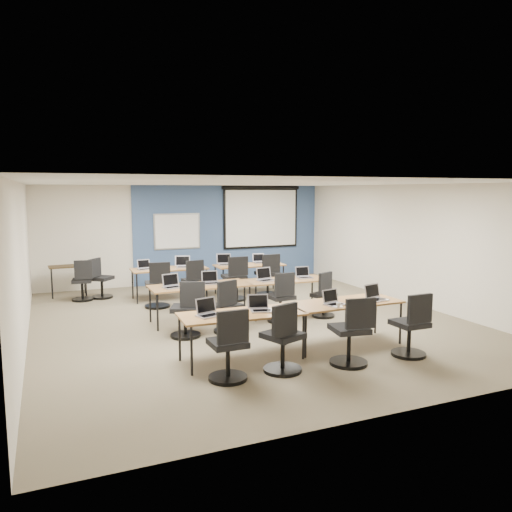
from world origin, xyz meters
name	(u,v)px	position (x,y,z in m)	size (l,w,h in m)	color
floor	(248,321)	(0.00, 0.00, 0.00)	(8.00, 9.00, 0.02)	#6B6354
ceiling	(248,183)	(0.00, 0.00, 2.70)	(8.00, 9.00, 0.02)	white
wall_back	(187,234)	(0.00, 4.50, 1.35)	(8.00, 0.04, 2.70)	beige
wall_front	(399,299)	(0.00, -4.50, 1.35)	(8.00, 0.04, 2.70)	beige
wall_left	(22,265)	(-4.00, 0.00, 1.35)	(0.04, 9.00, 2.70)	beige
wall_right	(412,244)	(4.00, 0.00, 1.35)	(0.04, 9.00, 2.70)	beige
blue_accent_panel	(230,233)	(1.25, 4.47, 1.35)	(5.50, 0.04, 2.70)	#3D5977
whiteboard	(177,231)	(-0.30, 4.43, 1.45)	(1.28, 0.03, 0.98)	#A3A8AD
projector_screen	(261,214)	(2.20, 4.41, 1.89)	(2.40, 0.10, 1.82)	black
training_table_front_left	(242,316)	(-0.96, -2.09, 0.69)	(1.87, 0.78, 0.73)	brown
training_table_front_right	(344,304)	(0.88, -2.04, 0.69)	(1.92, 0.80, 0.73)	brown
training_table_mid_left	(200,287)	(-0.90, 0.31, 0.69)	(1.94, 0.81, 0.73)	brown
training_table_mid_right	(286,282)	(0.92, 0.21, 0.68)	(1.72, 0.72, 0.73)	olive
training_table_back_left	(169,270)	(-0.95, 2.64, 0.68)	(1.76, 0.74, 0.73)	brown
training_table_back_right	(249,266)	(1.02, 2.44, 0.68)	(1.71, 0.71, 0.73)	olive
laptop_0	(208,311)	(-1.48, -2.04, 0.79)	(0.34, 0.29, 0.25)	#BBBBBB
mouse_0	(234,317)	(-1.18, -2.33, 0.74)	(0.05, 0.09, 0.03)	white
task_chair_0	(229,351)	(-1.43, -2.81, 0.42)	(0.53, 0.53, 1.01)	black
laptop_1	(260,307)	(-0.65, -2.07, 0.79)	(0.32, 0.27, 0.24)	#BABBC0
mouse_1	(282,313)	(-0.43, -2.38, 0.74)	(0.06, 0.10, 0.04)	white
task_chair_1	(283,343)	(-0.62, -2.82, 0.43)	(0.57, 0.55, 1.03)	black
laptop_2	(333,301)	(0.60, -2.14, 0.79)	(0.31, 0.26, 0.24)	silver
mouse_2	(348,305)	(0.76, -2.33, 0.74)	(0.06, 0.09, 0.03)	white
task_chair_2	(352,337)	(0.44, -2.94, 0.43)	(0.56, 0.56, 1.04)	black
laptop_3	(375,296)	(1.44, -2.13, 0.79)	(0.34, 0.29, 0.26)	#B3B2B8
mouse_3	(387,300)	(1.59, -2.26, 0.74)	(0.06, 0.09, 0.03)	white
task_chair_3	(412,330)	(1.51, -2.97, 0.42)	(0.54, 0.54, 1.01)	black
laptop_4	(172,284)	(-1.46, 0.28, 0.79)	(0.34, 0.29, 0.26)	silver
mouse_4	(187,287)	(-1.20, 0.12, 0.74)	(0.06, 0.09, 0.03)	white
task_chair_4	(187,314)	(-1.41, -0.62, 0.42)	(0.57, 0.53, 1.01)	black
laptop_5	(211,280)	(-0.65, 0.38, 0.79)	(0.32, 0.27, 0.25)	#B6B6B8
mouse_5	(233,285)	(-0.31, 0.05, 0.74)	(0.06, 0.10, 0.04)	white
task_chair_5	(227,311)	(-0.67, -0.64, 0.41)	(0.52, 0.50, 0.98)	black
laptop_6	(265,277)	(0.48, 0.26, 0.79)	(0.34, 0.29, 0.26)	#9E9FA8
mouse_6	(282,280)	(0.81, 0.16, 0.74)	(0.06, 0.10, 0.04)	white
task_chair_6	(282,301)	(0.55, -0.35, 0.41)	(0.52, 0.52, 1.00)	black
laptop_7	(304,275)	(1.36, 0.24, 0.79)	(0.31, 0.26, 0.23)	beige
mouse_7	(322,277)	(1.75, 0.13, 0.74)	(0.06, 0.09, 0.03)	white
task_chair_7	(324,299)	(1.51, -0.36, 0.39)	(0.49, 0.46, 0.95)	black
laptop_8	(144,267)	(-1.53, 2.67, 0.79)	(0.30, 0.25, 0.23)	#B9B9BF
mouse_8	(158,269)	(-1.26, 2.48, 0.74)	(0.06, 0.10, 0.03)	white
task_chair_8	(158,289)	(-1.41, 1.80, 0.43)	(0.55, 0.55, 1.03)	black
laptop_9	(184,264)	(-0.60, 2.65, 0.80)	(0.36, 0.30, 0.27)	#B2B2C1
mouse_9	(194,267)	(-0.37, 2.56, 0.74)	(0.05, 0.09, 0.03)	white
task_chair_9	(194,285)	(-0.53, 2.01, 0.41)	(0.52, 0.52, 1.00)	black
laptop_10	(225,262)	(0.45, 2.65, 0.80)	(0.36, 0.30, 0.27)	silver
mouse_10	(239,265)	(0.77, 2.47, 0.74)	(0.06, 0.10, 0.03)	white
task_chair_10	(235,282)	(0.41, 1.84, 0.44)	(0.58, 0.58, 1.05)	black
laptop_11	(260,260)	(1.38, 2.62, 0.79)	(0.30, 0.26, 0.23)	silver
mouse_11	(268,262)	(1.57, 2.54, 0.74)	(0.06, 0.09, 0.03)	white
task_chair_11	(269,278)	(1.35, 2.00, 0.43)	(0.57, 0.57, 1.04)	black
blue_mousepad	(232,318)	(-1.20, -2.32, 0.73)	(0.25, 0.21, 0.01)	navy
snack_bowl	(284,311)	(-0.36, -2.33, 0.76)	(0.23, 0.23, 0.06)	#925D22
snack_plate	(337,306)	(0.58, -2.31, 0.74)	(0.18, 0.18, 0.01)	white
coffee_cup	(338,305)	(0.56, -2.37, 0.77)	(0.06, 0.06, 0.05)	white
utility_table	(68,270)	(-3.15, 3.88, 0.65)	(0.88, 0.49, 0.75)	#362812
spare_chair_a	(100,282)	(-2.48, 3.29, 0.40)	(0.60, 0.50, 0.98)	black
spare_chair_b	(83,284)	(-2.88, 3.17, 0.40)	(0.49, 0.49, 0.97)	black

